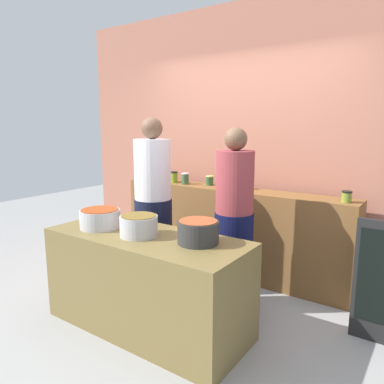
{
  "coord_description": "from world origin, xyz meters",
  "views": [
    {
      "loc": [
        1.92,
        -2.41,
        1.67
      ],
      "look_at": [
        0.0,
        0.35,
        1.05
      ],
      "focal_mm": 34.26,
      "sensor_mm": 36.0,
      "label": 1
    }
  ],
  "objects_px": {
    "cooking_pot_left": "(100,219)",
    "cooking_pot_right": "(198,232)",
    "preserve_jar_4": "(210,180)",
    "preserve_jar_3": "(185,179)",
    "preserve_jar_5": "(229,181)",
    "cook_in_cap": "(234,229)",
    "preserve_jar_0": "(151,175)",
    "chalkboard_sign": "(384,283)",
    "preserve_jar_7": "(347,197)",
    "preserve_jar_2": "(174,177)",
    "cook_with_tongs": "(153,215)",
    "preserve_jar_6": "(241,183)",
    "cooking_pot_center": "(139,226)",
    "preserve_jar_1": "(169,177)"
  },
  "relations": [
    {
      "from": "cooking_pot_left",
      "to": "cooking_pot_right",
      "type": "bearing_deg",
      "value": 8.0
    },
    {
      "from": "preserve_jar_4",
      "to": "preserve_jar_3",
      "type": "bearing_deg",
      "value": -159.65
    },
    {
      "from": "preserve_jar_5",
      "to": "cooking_pot_right",
      "type": "relative_size",
      "value": 0.45
    },
    {
      "from": "cooking_pot_left",
      "to": "cook_in_cap",
      "type": "height_order",
      "value": "cook_in_cap"
    },
    {
      "from": "preserve_jar_0",
      "to": "chalkboard_sign",
      "type": "distance_m",
      "value": 2.86
    },
    {
      "from": "preserve_jar_3",
      "to": "preserve_jar_7",
      "type": "distance_m",
      "value": 1.8
    },
    {
      "from": "preserve_jar_2",
      "to": "chalkboard_sign",
      "type": "distance_m",
      "value": 2.51
    },
    {
      "from": "preserve_jar_5",
      "to": "preserve_jar_7",
      "type": "distance_m",
      "value": 1.27
    },
    {
      "from": "cooking_pot_right",
      "to": "cook_with_tongs",
      "type": "relative_size",
      "value": 0.18
    },
    {
      "from": "preserve_jar_2",
      "to": "cooking_pot_right",
      "type": "xyz_separation_m",
      "value": [
        1.22,
        -1.29,
        -0.17
      ]
    },
    {
      "from": "preserve_jar_4",
      "to": "preserve_jar_5",
      "type": "xyz_separation_m",
      "value": [
        0.26,
        -0.02,
        0.01
      ]
    },
    {
      "from": "preserve_jar_0",
      "to": "preserve_jar_6",
      "type": "relative_size",
      "value": 1.01
    },
    {
      "from": "cook_in_cap",
      "to": "chalkboard_sign",
      "type": "bearing_deg",
      "value": 6.26
    },
    {
      "from": "preserve_jar_4",
      "to": "preserve_jar_5",
      "type": "height_order",
      "value": "preserve_jar_5"
    },
    {
      "from": "cooking_pot_center",
      "to": "preserve_jar_4",
      "type": "bearing_deg",
      "value": 100.44
    },
    {
      "from": "preserve_jar_4",
      "to": "cook_in_cap",
      "type": "height_order",
      "value": "cook_in_cap"
    },
    {
      "from": "preserve_jar_1",
      "to": "preserve_jar_7",
      "type": "height_order",
      "value": "preserve_jar_1"
    },
    {
      "from": "preserve_jar_3",
      "to": "preserve_jar_5",
      "type": "height_order",
      "value": "preserve_jar_5"
    },
    {
      "from": "preserve_jar_6",
      "to": "cooking_pot_left",
      "type": "relative_size",
      "value": 0.39
    },
    {
      "from": "preserve_jar_1",
      "to": "preserve_jar_3",
      "type": "relative_size",
      "value": 0.87
    },
    {
      "from": "cooking_pot_right",
      "to": "cook_in_cap",
      "type": "bearing_deg",
      "value": 93.57
    },
    {
      "from": "preserve_jar_1",
      "to": "cooking_pot_center",
      "type": "height_order",
      "value": "preserve_jar_1"
    },
    {
      "from": "cooking_pot_left",
      "to": "chalkboard_sign",
      "type": "bearing_deg",
      "value": 23.14
    },
    {
      "from": "preserve_jar_3",
      "to": "cook_in_cap",
      "type": "height_order",
      "value": "cook_in_cap"
    },
    {
      "from": "preserve_jar_6",
      "to": "preserve_jar_7",
      "type": "bearing_deg",
      "value": -4.24
    },
    {
      "from": "preserve_jar_6",
      "to": "preserve_jar_7",
      "type": "relative_size",
      "value": 1.27
    },
    {
      "from": "cooking_pot_right",
      "to": "preserve_jar_7",
      "type": "bearing_deg",
      "value": 58.83
    },
    {
      "from": "cooking_pot_left",
      "to": "cook_with_tongs",
      "type": "distance_m",
      "value": 0.64
    },
    {
      "from": "chalkboard_sign",
      "to": "cooking_pot_center",
      "type": "bearing_deg",
      "value": -151.93
    },
    {
      "from": "preserve_jar_4",
      "to": "cooking_pot_right",
      "type": "height_order",
      "value": "preserve_jar_4"
    },
    {
      "from": "preserve_jar_0",
      "to": "preserve_jar_6",
      "type": "height_order",
      "value": "preserve_jar_0"
    },
    {
      "from": "preserve_jar_1",
      "to": "chalkboard_sign",
      "type": "bearing_deg",
      "value": -12.37
    },
    {
      "from": "preserve_jar_7",
      "to": "cook_with_tongs",
      "type": "xyz_separation_m",
      "value": [
        -1.63,
        -0.76,
        -0.24
      ]
    },
    {
      "from": "cooking_pot_center",
      "to": "chalkboard_sign",
      "type": "distance_m",
      "value": 1.93
    },
    {
      "from": "preserve_jar_1",
      "to": "chalkboard_sign",
      "type": "distance_m",
      "value": 2.61
    },
    {
      "from": "cook_in_cap",
      "to": "cooking_pot_right",
      "type": "bearing_deg",
      "value": -86.43
    },
    {
      "from": "preserve_jar_2",
      "to": "chalkboard_sign",
      "type": "xyz_separation_m",
      "value": [
        2.39,
        -0.52,
        -0.56
      ]
    },
    {
      "from": "preserve_jar_0",
      "to": "preserve_jar_3",
      "type": "height_order",
      "value": "preserve_jar_0"
    },
    {
      "from": "preserve_jar_3",
      "to": "chalkboard_sign",
      "type": "bearing_deg",
      "value": -12.84
    },
    {
      "from": "cooking_pot_left",
      "to": "preserve_jar_1",
      "type": "bearing_deg",
      "value": 104.9
    },
    {
      "from": "preserve_jar_6",
      "to": "preserve_jar_7",
      "type": "distance_m",
      "value": 1.1
    },
    {
      "from": "preserve_jar_0",
      "to": "preserve_jar_7",
      "type": "bearing_deg",
      "value": -0.52
    },
    {
      "from": "cooking_pot_left",
      "to": "cooking_pot_center",
      "type": "relative_size",
      "value": 1.13
    },
    {
      "from": "cook_in_cap",
      "to": "preserve_jar_1",
      "type": "bearing_deg",
      "value": 151.92
    },
    {
      "from": "preserve_jar_7",
      "to": "preserve_jar_5",
      "type": "bearing_deg",
      "value": 175.51
    },
    {
      "from": "preserve_jar_0",
      "to": "preserve_jar_7",
      "type": "height_order",
      "value": "preserve_jar_0"
    },
    {
      "from": "preserve_jar_2",
      "to": "preserve_jar_7",
      "type": "distance_m",
      "value": 1.98
    },
    {
      "from": "preserve_jar_3",
      "to": "cooking_pot_center",
      "type": "distance_m",
      "value": 1.51
    },
    {
      "from": "preserve_jar_5",
      "to": "cook_in_cap",
      "type": "height_order",
      "value": "cook_in_cap"
    },
    {
      "from": "cook_with_tongs",
      "to": "cooking_pot_left",
      "type": "bearing_deg",
      "value": -95.58
    }
  ]
}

